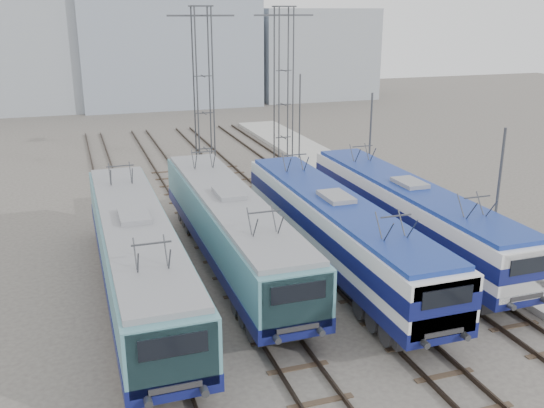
{
  "coord_description": "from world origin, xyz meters",
  "views": [
    {
      "loc": [
        -8.87,
        -18.84,
        11.71
      ],
      "look_at": [
        -0.15,
        7.0,
        2.98
      ],
      "focal_mm": 40.0,
      "sensor_mm": 36.0,
      "label": 1
    }
  ],
  "objects": [
    {
      "name": "mast_front",
      "position": [
        8.6,
        2.0,
        3.5
      ],
      "size": [
        0.12,
        0.12,
        7.0
      ],
      "primitive_type": "cylinder",
      "color": "#3F4247",
      "rests_on": "ground"
    },
    {
      "name": "locomotive_far_right",
      "position": [
        6.75,
        6.02,
        2.21
      ],
      "size": [
        2.73,
        17.27,
        3.25
      ],
      "color": "#0F144F",
      "rests_on": "ground"
    },
    {
      "name": "mast_mid",
      "position": [
        8.6,
        14.0,
        3.5
      ],
      "size": [
        0.12,
        0.12,
        7.0
      ],
      "primitive_type": "cylinder",
      "color": "#3F4247",
      "rests_on": "ground"
    },
    {
      "name": "mast_rear",
      "position": [
        8.6,
        26.0,
        3.5
      ],
      "size": [
        0.12,
        0.12,
        7.0
      ],
      "primitive_type": "cylinder",
      "color": "#3F4247",
      "rests_on": "ground"
    },
    {
      "name": "catenary_tower_east",
      "position": [
        6.5,
        24.0,
        6.64
      ],
      "size": [
        4.5,
        1.2,
        12.0
      ],
      "color": "#3F4247",
      "rests_on": "ground"
    },
    {
      "name": "building_center",
      "position": [
        4.0,
        62.0,
        9.0
      ],
      "size": [
        22.0,
        14.0,
        18.0
      ],
      "primitive_type": "cube",
      "color": "#8691A1",
      "rests_on": "ground"
    },
    {
      "name": "locomotive_center_right",
      "position": [
        2.25,
        4.85,
        2.25
      ],
      "size": [
        2.78,
        17.57,
        3.3
      ],
      "color": "#0F144F",
      "rests_on": "ground"
    },
    {
      "name": "building_west",
      "position": [
        -14.0,
        62.0,
        7.0
      ],
      "size": [
        18.0,
        12.0,
        14.0
      ],
      "primitive_type": "cube",
      "color": "#9098A1",
      "rests_on": "ground"
    },
    {
      "name": "catenary_tower_west",
      "position": [
        0.0,
        22.0,
        6.64
      ],
      "size": [
        4.5,
        1.2,
        12.0
      ],
      "color": "#3F4247",
      "rests_on": "ground"
    },
    {
      "name": "platform",
      "position": [
        10.2,
        8.0,
        0.15
      ],
      "size": [
        4.0,
        70.0,
        0.3
      ],
      "primitive_type": "cube",
      "color": "#9E9E99",
      "rests_on": "ground"
    },
    {
      "name": "locomotive_center_left",
      "position": [
        -2.25,
        6.73,
        2.22
      ],
      "size": [
        2.81,
        17.77,
        3.34
      ],
      "color": "#0F144F",
      "rests_on": "ground"
    },
    {
      "name": "building_east",
      "position": [
        24.0,
        62.0,
        6.0
      ],
      "size": [
        16.0,
        12.0,
        12.0
      ],
      "primitive_type": "cube",
      "color": "#9098A1",
      "rests_on": "ground"
    },
    {
      "name": "locomotive_far_left",
      "position": [
        -6.75,
        4.76,
        2.24
      ],
      "size": [
        2.84,
        17.96,
        3.38
      ],
      "color": "#0F144F",
      "rests_on": "ground"
    },
    {
      "name": "ground",
      "position": [
        0.0,
        0.0,
        0.0
      ],
      "size": [
        160.0,
        160.0,
        0.0
      ],
      "primitive_type": "plane",
      "color": "#514C47"
    }
  ]
}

